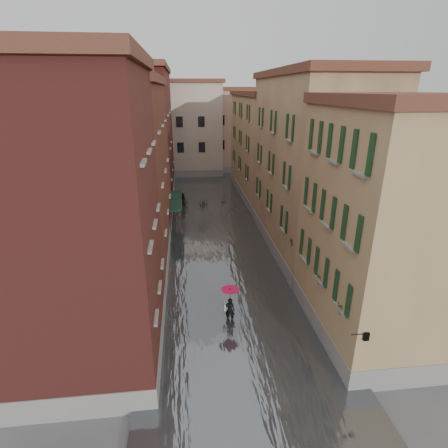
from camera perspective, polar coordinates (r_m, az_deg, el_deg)
ground at (r=20.73m, az=1.81°, el=-14.73°), size 120.00×120.00×0.00m
floodwater at (r=32.07m, az=-1.48°, el=-0.94°), size 10.00×60.00×0.20m
building_left_near at (r=16.30m, az=-21.97°, el=-0.72°), size 6.00×8.00×13.00m
building_left_mid at (r=26.67m, az=-16.11°, el=7.53°), size 6.00×14.00×12.50m
building_left_far at (r=41.19m, az=-13.02°, el=13.42°), size 6.00×16.00×14.00m
building_right_near at (r=18.58m, az=24.87°, el=-1.04°), size 6.00×8.00×11.50m
building_right_mid at (r=27.91m, az=13.79°, el=8.85°), size 6.00×14.00×13.00m
building_right_far at (r=42.21m, az=6.80°, el=12.26°), size 6.00×16.00×11.50m
building_end_cream at (r=54.92m, az=-7.18°, el=15.05°), size 12.00×9.00×13.00m
building_end_pink at (r=57.59m, az=2.15°, el=14.97°), size 10.00×9.00×12.00m
awning_near at (r=31.37m, az=-7.92°, el=2.96°), size 1.09×3.35×2.80m
awning_far at (r=34.56m, az=-7.83°, el=4.66°), size 1.09×3.08×2.80m
wall_lantern at (r=15.59m, az=22.05°, el=-16.53°), size 0.71×0.22×0.35m
window_planters at (r=18.94m, az=14.95°, el=-6.76°), size 0.59×8.03×0.84m
pedestrian_main at (r=19.55m, az=0.97°, el=-12.48°), size 1.01×1.01×2.06m
pedestrian_far at (r=38.37m, az=-6.67°, el=3.83°), size 0.94×0.81×1.67m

